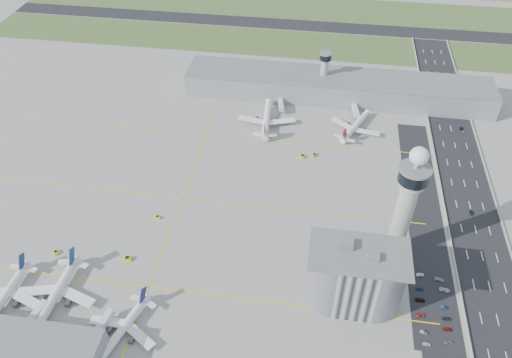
# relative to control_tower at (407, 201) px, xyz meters

# --- Properties ---
(ground) EXTENTS (1000.00, 1000.00, 0.00)m
(ground) POSITION_rel_control_tower_xyz_m (-72.00, -8.00, -35.04)
(ground) COLOR #9F9C94
(grass_strip_0) EXTENTS (480.00, 50.00, 0.08)m
(grass_strip_0) POSITION_rel_control_tower_xyz_m (-92.00, 217.00, -35.00)
(grass_strip_0) COLOR #48622E
(grass_strip_0) RESTS_ON ground
(grass_strip_1) EXTENTS (480.00, 60.00, 0.08)m
(grass_strip_1) POSITION_rel_control_tower_xyz_m (-92.00, 292.00, -35.00)
(grass_strip_1) COLOR #466730
(grass_strip_1) RESTS_ON ground
(runway) EXTENTS (480.00, 22.00, 0.10)m
(runway) POSITION_rel_control_tower_xyz_m (-92.00, 254.00, -34.98)
(runway) COLOR black
(runway) RESTS_ON ground
(highway) EXTENTS (28.00, 500.00, 0.10)m
(highway) POSITION_rel_control_tower_xyz_m (43.00, -8.00, -34.99)
(highway) COLOR black
(highway) RESTS_ON ground
(barrier_left) EXTENTS (0.60, 500.00, 1.20)m
(barrier_left) POSITION_rel_control_tower_xyz_m (29.00, -8.00, -34.44)
(barrier_left) COLOR #9E9E99
(barrier_left) RESTS_ON ground
(landside_road) EXTENTS (18.00, 260.00, 0.08)m
(landside_road) POSITION_rel_control_tower_xyz_m (18.00, -18.00, -35.00)
(landside_road) COLOR black
(landside_road) RESTS_ON ground
(parking_lot) EXTENTS (20.00, 44.00, 0.10)m
(parking_lot) POSITION_rel_control_tower_xyz_m (16.00, -30.00, -34.99)
(parking_lot) COLOR black
(parking_lot) RESTS_ON ground
(taxiway_line_h_0) EXTENTS (260.00, 0.60, 0.01)m
(taxiway_line_h_0) POSITION_rel_control_tower_xyz_m (-112.00, -38.00, -35.04)
(taxiway_line_h_0) COLOR yellow
(taxiway_line_h_0) RESTS_ON ground
(taxiway_line_h_1) EXTENTS (260.00, 0.60, 0.01)m
(taxiway_line_h_1) POSITION_rel_control_tower_xyz_m (-112.00, 22.00, -35.04)
(taxiway_line_h_1) COLOR yellow
(taxiway_line_h_1) RESTS_ON ground
(taxiway_line_h_2) EXTENTS (260.00, 0.60, 0.01)m
(taxiway_line_h_2) POSITION_rel_control_tower_xyz_m (-112.00, 82.00, -35.04)
(taxiway_line_h_2) COLOR yellow
(taxiway_line_h_2) RESTS_ON ground
(taxiway_line_v) EXTENTS (0.60, 260.00, 0.01)m
(taxiway_line_v) POSITION_rel_control_tower_xyz_m (-112.00, 22.00, -35.04)
(taxiway_line_v) COLOR yellow
(taxiway_line_v) RESTS_ON ground
(control_tower) EXTENTS (14.00, 14.00, 64.50)m
(control_tower) POSITION_rel_control_tower_xyz_m (0.00, 0.00, 0.00)
(control_tower) COLOR #ADAAA5
(control_tower) RESTS_ON ground
(secondary_tower) EXTENTS (8.60, 8.60, 31.90)m
(secondary_tower) POSITION_rel_control_tower_xyz_m (-42.00, 142.00, -16.24)
(secondary_tower) COLOR #ADAAA5
(secondary_tower) RESTS_ON ground
(admin_building) EXTENTS (42.00, 24.00, 33.50)m
(admin_building) POSITION_rel_control_tower_xyz_m (-20.01, -30.00, -19.74)
(admin_building) COLOR #B2B2B7
(admin_building) RESTS_ON ground
(terminal_pier) EXTENTS (210.00, 32.00, 15.80)m
(terminal_pier) POSITION_rel_control_tower_xyz_m (-32.00, 140.00, -27.14)
(terminal_pier) COLOR gray
(terminal_pier) RESTS_ON ground
(airplane_near_a) EXTENTS (34.74, 40.54, 11.11)m
(airplane_near_a) POSITION_rel_control_tower_xyz_m (-172.48, -55.48, -29.48)
(airplane_near_a) COLOR white
(airplane_near_a) RESTS_ON ground
(airplane_near_b) EXTENTS (38.27, 44.63, 12.21)m
(airplane_near_b) POSITION_rel_control_tower_xyz_m (-150.44, -51.39, -28.93)
(airplane_near_b) COLOR white
(airplane_near_b) RESTS_ON ground
(airplane_near_c) EXTENTS (41.78, 45.64, 10.66)m
(airplane_near_c) POSITION_rel_control_tower_xyz_m (-115.29, -63.46, -29.71)
(airplane_near_c) COLOR white
(airplane_near_c) RESTS_ON ground
(airplane_far_a) EXTENTS (40.77, 46.97, 12.46)m
(airplane_far_a) POSITION_rel_control_tower_xyz_m (-76.13, 100.68, -28.81)
(airplane_far_a) COLOR white
(airplane_far_a) RESTS_ON ground
(airplane_far_b) EXTENTS (47.05, 50.02, 11.10)m
(airplane_far_b) POSITION_rel_control_tower_xyz_m (-18.57, 101.42, -29.49)
(airplane_far_b) COLOR white
(airplane_far_b) RESTS_ON ground
(jet_bridge_near_1) EXTENTS (5.39, 14.31, 5.70)m
(jet_bridge_near_1) POSITION_rel_control_tower_xyz_m (-155.00, -69.00, -32.19)
(jet_bridge_near_1) COLOR silver
(jet_bridge_near_1) RESTS_ON ground
(jet_bridge_near_2) EXTENTS (5.39, 14.31, 5.70)m
(jet_bridge_near_2) POSITION_rel_control_tower_xyz_m (-125.00, -69.00, -32.19)
(jet_bridge_near_2) COLOR silver
(jet_bridge_near_2) RESTS_ON ground
(jet_bridge_far_0) EXTENTS (5.39, 14.31, 5.70)m
(jet_bridge_far_0) POSITION_rel_control_tower_xyz_m (-70.00, 124.00, -32.19)
(jet_bridge_far_0) COLOR silver
(jet_bridge_far_0) RESTS_ON ground
(jet_bridge_far_1) EXTENTS (5.39, 14.31, 5.70)m
(jet_bridge_far_1) POSITION_rel_control_tower_xyz_m (-20.00, 124.00, -32.19)
(jet_bridge_far_1) COLOR silver
(jet_bridge_far_1) RESTS_ON ground
(tug_0) EXTENTS (3.59, 3.58, 1.75)m
(tug_0) POSITION_rel_control_tower_xyz_m (-163.15, -25.49, -34.17)
(tug_0) COLOR yellow
(tug_0) RESTS_ON ground
(tug_1) EXTENTS (3.90, 2.93, 2.10)m
(tug_1) POSITION_rel_control_tower_xyz_m (-127.10, -24.11, -33.99)
(tug_1) COLOR yellow
(tug_1) RESTS_ON ground
(tug_2) EXTENTS (3.04, 3.85, 1.99)m
(tug_2) POSITION_rel_control_tower_xyz_m (-146.09, -47.88, -34.05)
(tug_2) COLOR yellow
(tug_2) RESTS_ON ground
(tug_3) EXTENTS (2.86, 2.00, 1.63)m
(tug_3) POSITION_rel_control_tower_xyz_m (-121.03, 5.22, -34.23)
(tug_3) COLOR yellow
(tug_3) RESTS_ON ground
(tug_4) EXTENTS (3.68, 3.38, 1.76)m
(tug_4) POSITION_rel_control_tower_xyz_m (-49.95, 68.01, -34.16)
(tug_4) COLOR orange
(tug_4) RESTS_ON ground
(tug_5) EXTENTS (3.50, 3.48, 1.70)m
(tug_5) POSITION_rel_control_tower_xyz_m (-42.90, 70.21, -34.19)
(tug_5) COLOR orange
(tug_5) RESTS_ON ground
(car_lot_0) EXTENTS (3.49, 1.45, 1.18)m
(car_lot_0) POSITION_rel_control_tower_xyz_m (11.21, -48.86, -34.45)
(car_lot_0) COLOR silver
(car_lot_0) RESTS_ON ground
(car_lot_1) EXTENTS (3.50, 1.72, 1.10)m
(car_lot_1) POSITION_rel_control_tower_xyz_m (10.59, -43.38, -34.49)
(car_lot_1) COLOR slate
(car_lot_1) RESTS_ON ground
(car_lot_2) EXTENTS (4.16, 2.16, 1.12)m
(car_lot_2) POSITION_rel_control_tower_xyz_m (10.08, -34.94, -34.48)
(car_lot_2) COLOR #AB341F
(car_lot_2) RESTS_ON ground
(car_lot_3) EXTENTS (4.23, 1.72, 1.23)m
(car_lot_3) POSITION_rel_control_tower_xyz_m (10.71, -26.91, -34.43)
(car_lot_3) COLOR black
(car_lot_3) RESTS_ON ground
(car_lot_4) EXTENTS (3.37, 1.60, 1.11)m
(car_lot_4) POSITION_rel_control_tower_xyz_m (11.09, -20.75, -34.48)
(car_lot_4) COLOR navy
(car_lot_4) RESTS_ON ground
(car_lot_5) EXTENTS (3.94, 1.93, 1.24)m
(car_lot_5) POSITION_rel_control_tower_xyz_m (11.87, -12.57, -34.42)
(car_lot_5) COLOR #BDBDBD
(car_lot_5) RESTS_ON ground
(car_lot_6) EXTENTS (4.05, 2.15, 1.08)m
(car_lot_6) POSITION_rel_control_tower_xyz_m (20.30, -46.67, -34.50)
(car_lot_6) COLOR slate
(car_lot_6) RESTS_ON ground
(car_lot_7) EXTENTS (3.80, 1.55, 1.10)m
(car_lot_7) POSITION_rel_control_tower_xyz_m (20.75, -40.29, -34.49)
(car_lot_7) COLOR maroon
(car_lot_7) RESTS_ON ground
(car_lot_8) EXTENTS (3.90, 1.72, 1.31)m
(car_lot_8) POSITION_rel_control_tower_xyz_m (21.01, -35.09, -34.39)
(car_lot_8) COLOR #29272F
(car_lot_8) RESTS_ON ground
(car_lot_9) EXTENTS (3.42, 1.43, 1.10)m
(car_lot_9) POSITION_rel_control_tower_xyz_m (20.67, -29.36, -34.49)
(car_lot_9) COLOR navy
(car_lot_9) RESTS_ON ground
(car_lot_10) EXTENTS (5.03, 2.90, 1.32)m
(car_lot_10) POSITION_rel_control_tower_xyz_m (22.07, -19.65, -34.38)
(car_lot_10) COLOR silver
(car_lot_10) RESTS_ON ground
(car_lot_11) EXTENTS (4.69, 2.45, 1.30)m
(car_lot_11) POSITION_rel_control_tower_xyz_m (20.45, -14.03, -34.39)
(car_lot_11) COLOR #8D98A1
(car_lot_11) RESTS_ON ground
(car_hw_1) EXTENTS (1.55, 3.44, 1.10)m
(car_hw_1) POSITION_rel_control_tower_xyz_m (42.68, 33.63, -34.49)
(car_hw_1) COLOR black
(car_hw_1) RESTS_ON ground
(car_hw_2) EXTENTS (2.23, 4.15, 1.11)m
(car_hw_2) POSITION_rel_control_tower_xyz_m (49.41, 112.05, -34.49)
(car_hw_2) COLOR #16144E
(car_hw_2) RESTS_ON ground
(car_hw_4) EXTENTS (1.89, 3.83, 1.26)m
(car_hw_4) POSITION_rel_control_tower_xyz_m (34.86, 174.37, -34.41)
(car_hw_4) COLOR gray
(car_hw_4) RESTS_ON ground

